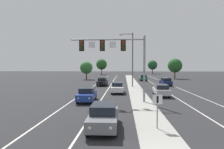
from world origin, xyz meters
TOP-DOWN VIEW (x-y plane):
  - median_island at (0.00, 18.00)m, footprint 2.40×110.00m
  - lane_stripe_oncoming_center at (-4.70, 25.00)m, footprint 0.14×100.00m
  - lane_stripe_receding_center at (4.70, 25.00)m, footprint 0.14×100.00m
  - edge_stripe_left at (-8.00, 25.00)m, footprint 0.14×100.00m
  - edge_stripe_right at (8.00, 25.00)m, footprint 0.14×100.00m
  - overhead_signal_mast at (-2.64, 14.30)m, footprint 8.14×0.44m
  - median_sign_post at (0.11, 5.04)m, footprint 0.60×0.10m
  - street_lamp_median at (-0.55, 29.84)m, footprint 2.58×0.28m
  - car_oncoming_grey at (-3.32, 5.39)m, footprint 1.87×4.49m
  - car_oncoming_blue at (-6.20, 15.01)m, footprint 1.91×4.50m
  - car_oncoming_white at (-2.94, 22.29)m, footprint 1.88×4.49m
  - car_oncoming_black at (-6.32, 32.80)m, footprint 1.92×4.51m
  - car_receding_silver at (3.05, 19.53)m, footprint 1.92×4.51m
  - car_receding_navy at (6.64, 33.78)m, footprint 1.86×4.49m
  - car_receding_green at (3.27, 46.42)m, footprint 1.82×4.47m
  - tree_far_left_c at (-12.86, 50.13)m, footprint 3.65×3.65m
  - tree_far_left_b at (-11.87, 81.76)m, footprint 4.83×4.83m
  - tree_far_right_b at (13.76, 54.66)m, footprint 4.31×4.31m
  - tree_far_right_c at (11.90, 89.11)m, footprint 4.56×4.56m

SIDE VIEW (x-z plane):
  - lane_stripe_oncoming_center at x=-4.70m, z-range 0.00..0.01m
  - lane_stripe_receding_center at x=4.70m, z-range 0.00..0.01m
  - edge_stripe_left at x=-8.00m, z-range 0.00..0.01m
  - edge_stripe_right at x=8.00m, z-range 0.00..0.01m
  - median_island at x=0.00m, z-range 0.00..0.15m
  - car_oncoming_grey at x=-3.32m, z-range 0.03..1.61m
  - car_oncoming_blue at x=-6.20m, z-range 0.03..1.61m
  - car_oncoming_white at x=-2.94m, z-range 0.03..1.61m
  - car_oncoming_black at x=-6.32m, z-range 0.03..1.61m
  - car_receding_silver at x=3.05m, z-range 0.03..1.61m
  - car_receding_navy at x=6.64m, z-range 0.03..1.61m
  - car_receding_green at x=3.27m, z-range 0.03..1.61m
  - median_sign_post at x=0.11m, z-range 0.49..2.69m
  - tree_far_left_c at x=-12.86m, z-range 0.80..6.08m
  - tree_far_right_b at x=13.76m, z-range 0.95..7.18m
  - tree_far_right_c at x=11.90m, z-range 1.01..7.61m
  - tree_far_left_b at x=-11.87m, z-range 1.07..8.06m
  - overhead_signal_mast at x=-2.64m, z-range 1.92..9.12m
  - street_lamp_median at x=-0.55m, z-range 0.79..10.79m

